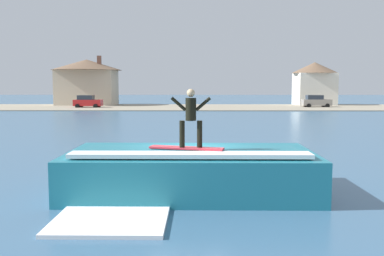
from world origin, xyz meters
The scene contains 10 objects.
ground_plane centered at (0.00, 0.00, 0.00)m, with size 260.00×260.00×0.00m, color #3A6182.
wave_crest centered at (0.09, -0.77, 0.70)m, with size 7.72×4.12×1.48m.
surfboard centered at (-0.04, -1.33, 1.51)m, with size 2.31×0.98×0.06m.
surfer centered at (0.10, -1.39, 2.53)m, with size 1.22×0.32×1.76m.
shoreline_bank centered at (0.00, 50.41, 0.06)m, with size 120.00×17.13×0.11m.
car_near_shore centered at (-15.71, 49.13, 0.95)m, with size 3.98×2.24×1.86m.
car_far_shore centered at (17.80, 50.67, 0.95)m, with size 4.16×2.15×1.86m.
house_with_chimney centered at (-17.77, 57.26, 4.34)m, with size 11.33×11.33×7.99m.
house_gabled_white centered at (19.47, 58.19, 3.84)m, with size 7.53×7.53×7.04m.
whitewater_patch centered at (-1.87, -3.94, 0.05)m, with size 2.83×2.33×0.10m.
Camera 1 is at (0.31, -14.52, 3.44)m, focal length 41.12 mm.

